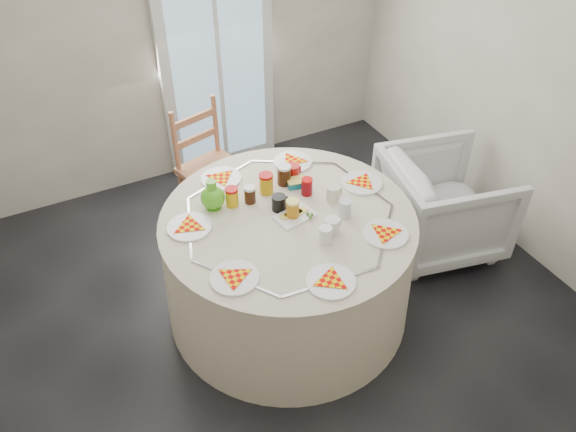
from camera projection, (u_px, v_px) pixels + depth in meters
name	position (u px, v px, depth m)	size (l,w,h in m)	color
floor	(279.00, 315.00, 3.87)	(4.00, 4.00, 0.00)	black
wall_back	(164.00, 32.00, 4.42)	(4.00, 0.02, 2.60)	#BCB5A3
wall_right	(544.00, 81.00, 3.75)	(0.02, 4.00, 2.60)	#BCB5A3
glass_door	(217.00, 55.00, 4.69)	(1.00, 0.08, 2.10)	silver
table	(288.00, 266.00, 3.71)	(1.64, 1.64, 0.83)	beige
wooden_chair	(213.00, 172.00, 4.38)	(0.45, 0.43, 1.00)	#B56B4A
armchair	(443.00, 203.00, 4.20)	(0.82, 0.77, 0.85)	silver
place_settings	(288.00, 220.00, 3.46)	(1.47, 1.47, 0.03)	white
jar_cluster	(268.00, 196.00, 3.56)	(0.54, 0.27, 0.16)	#914A18
butter_tub	(297.00, 186.00, 3.70)	(0.13, 0.09, 0.05)	#0F7689
green_pitcher	(213.00, 197.00, 3.47)	(0.15, 0.15, 0.20)	#4CB61E
cheese_platter	(295.00, 219.00, 3.46)	(0.24, 0.16, 0.03)	white
mugs_glasses	(314.00, 209.00, 3.48)	(0.67, 0.67, 0.12)	gray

